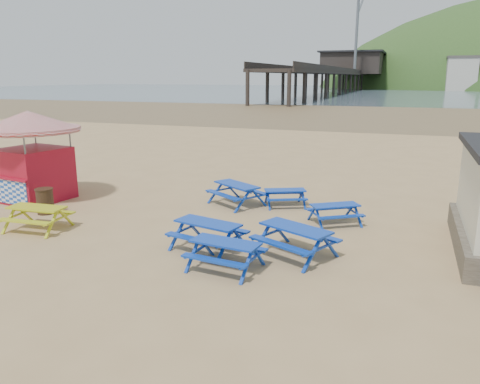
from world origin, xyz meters
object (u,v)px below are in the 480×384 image
at_px(picnic_table_blue_b, 237,194).
at_px(picnic_table_yellow, 38,218).
at_px(picnic_table_blue_a, 285,198).
at_px(litter_bin, 45,201).
at_px(ice_cream_kiosk, 31,145).

bearing_deg(picnic_table_blue_b, picnic_table_yellow, -102.91).
bearing_deg(picnic_table_blue_a, picnic_table_yellow, -165.63).
bearing_deg(picnic_table_blue_a, litter_bin, -178.09).
bearing_deg(ice_cream_kiosk, picnic_table_yellow, -37.19).
height_order(picnic_table_blue_a, ice_cream_kiosk, ice_cream_kiosk).
height_order(picnic_table_blue_b, picnic_table_yellow, picnic_table_blue_b).
xyz_separation_m(picnic_table_blue_a, litter_bin, (-8.06, -4.03, 0.15)).
distance_m(picnic_table_blue_a, ice_cream_kiosk, 10.41).
height_order(picnic_table_blue_a, picnic_table_blue_b, picnic_table_blue_b).
height_order(picnic_table_yellow, litter_bin, litter_bin).
bearing_deg(picnic_table_blue_a, ice_cream_kiosk, 169.69).
bearing_deg(litter_bin, ice_cream_kiosk, 140.93).
relative_size(picnic_table_blue_b, picnic_table_yellow, 1.29).
relative_size(picnic_table_blue_a, ice_cream_kiosk, 0.42).
bearing_deg(ice_cream_kiosk, picnic_table_blue_a, 23.31).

